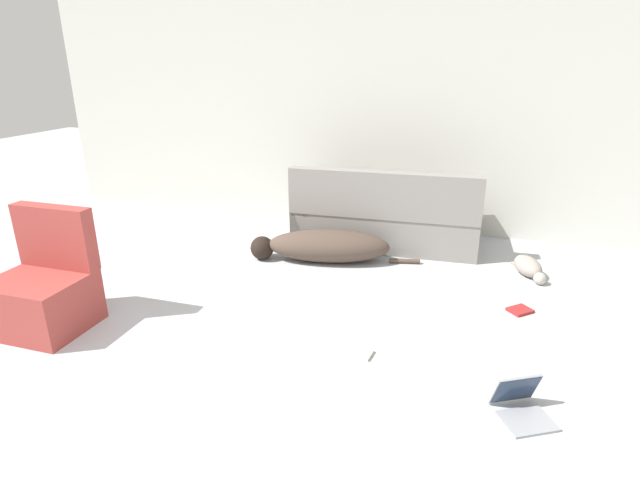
% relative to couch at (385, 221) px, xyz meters
% --- Properties ---
extents(ground_plane, '(20.00, 20.00, 0.00)m').
position_rel_couch_xyz_m(ground_plane, '(-0.56, -3.24, -0.27)').
color(ground_plane, '#ADB2B7').
extents(wall_back, '(7.80, 0.06, 2.78)m').
position_rel_couch_xyz_m(wall_back, '(-0.56, 0.63, 1.12)').
color(wall_back, beige).
rests_on(wall_back, ground_plane).
extents(couch, '(1.98, 0.91, 0.87)m').
position_rel_couch_xyz_m(couch, '(0.00, 0.00, 0.00)').
color(couch, gray).
rests_on(couch, ground_plane).
extents(dog, '(1.69, 0.67, 0.32)m').
position_rel_couch_xyz_m(dog, '(-0.49, -0.65, -0.11)').
color(dog, '#4C3D33').
rests_on(dog, ground_plane).
extents(cat, '(0.34, 0.52, 0.18)m').
position_rel_couch_xyz_m(cat, '(1.45, -0.42, -0.19)').
color(cat, gray).
rests_on(cat, ground_plane).
extents(laptop_open, '(0.39, 0.40, 0.22)m').
position_rel_couch_xyz_m(laptop_open, '(1.26, -2.50, -0.20)').
color(laptop_open, gray).
rests_on(laptop_open, ground_plane).
extents(book_red, '(0.23, 0.22, 0.02)m').
position_rel_couch_xyz_m(book_red, '(1.34, -1.20, -0.26)').
color(book_red, maroon).
rests_on(book_red, ground_plane).
extents(book_cream, '(0.24, 0.16, 0.02)m').
position_rel_couch_xyz_m(book_cream, '(0.22, -2.19, -0.26)').
color(book_cream, beige).
rests_on(book_cream, ground_plane).
extents(side_chair, '(0.66, 0.58, 0.90)m').
position_rel_couch_xyz_m(side_chair, '(-2.11, -2.51, 0.02)').
color(side_chair, '#993833').
rests_on(side_chair, ground_plane).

